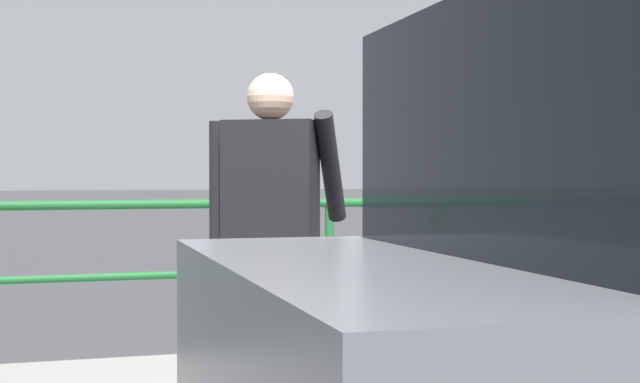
% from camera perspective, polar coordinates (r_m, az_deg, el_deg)
% --- Properties ---
extents(parking_meter, '(0.16, 0.17, 1.52)m').
position_cam_1_polar(parking_meter, '(4.25, 5.31, -0.81)').
color(parking_meter, slate).
rests_on(parking_meter, sidewalk_curb).
extents(pedestrian_at_meter, '(0.71, 0.41, 1.70)m').
position_cam_1_polar(pedestrian_at_meter, '(4.31, -3.15, -2.12)').
color(pedestrian_at_meter, '#1E233F').
rests_on(pedestrian_at_meter, sidewalk_curb).
extents(background_railing, '(24.06, 0.06, 1.05)m').
position_cam_1_polar(background_railing, '(6.10, 0.60, -3.16)').
color(background_railing, '#1E602D').
rests_on(background_railing, sidewalk_curb).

